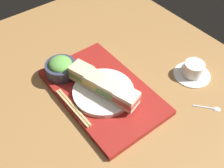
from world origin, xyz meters
TOP-DOWN VIEW (x-y plane):
  - ground_plane at (0.00, 0.00)cm, footprint 140.00×100.00cm
  - serving_tray at (-4.55, -6.99)cm, footprint 44.39×27.57cm
  - sandwich_plate at (-2.97, -7.77)cm, footprint 21.14×21.14cm
  - sandwich_nearmost at (-12.12, -10.33)cm, footprint 8.90×7.82cm
  - sandwich_inner_near at (-6.02, -8.62)cm, footprint 8.77×7.79cm
  - sandwich_inner_far at (0.08, -6.91)cm, footprint 9.04×8.09cm
  - sandwich_farmost at (6.18, -5.21)cm, footprint 8.74×8.09cm
  - salad_bowl at (-20.15, -14.18)cm, footprint 11.19×11.19cm
  - chopsticks_pair at (-3.98, -19.48)cm, footprint 18.91×1.97cm
  - coffee_cup at (8.56, 25.31)cm, footprint 13.84×13.84cm
  - teaspoon at (23.72, 18.67)cm, footprint 7.95×7.03cm

SIDE VIEW (x-z plane):
  - ground_plane at x=0.00cm, z-range -3.00..0.00cm
  - teaspoon at x=23.72cm, z-range -0.05..0.75cm
  - serving_tray at x=-4.55cm, z-range 0.00..2.14cm
  - coffee_cup at x=8.56cm, z-range -0.48..5.32cm
  - chopsticks_pair at x=-3.98cm, z-range 2.14..2.84cm
  - sandwich_plate at x=-2.97cm, z-range 2.14..3.86cm
  - salad_bowl at x=-20.15cm, z-range 1.83..8.83cm
  - sandwich_inner_near at x=-6.02cm, z-range 3.86..8.99cm
  - sandwich_farmost at x=6.18cm, z-range 3.86..9.05cm
  - sandwich_inner_far at x=0.08cm, z-range 3.86..9.13cm
  - sandwich_nearmost at x=-12.12cm, z-range 3.86..9.28cm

